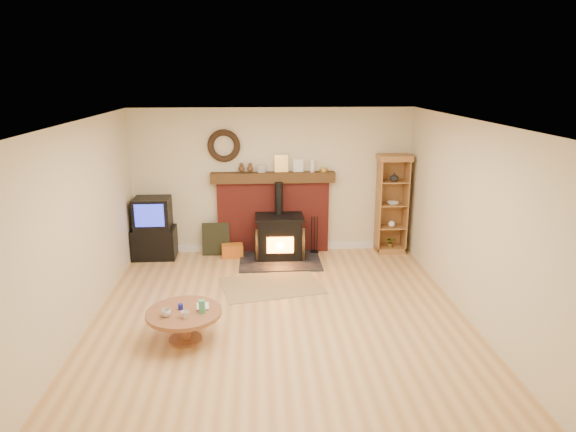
{
  "coord_description": "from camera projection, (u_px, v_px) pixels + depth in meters",
  "views": [
    {
      "loc": [
        -0.27,
        -6.28,
        3.15
      ],
      "look_at": [
        0.17,
        1.0,
        1.13
      ],
      "focal_mm": 32.0,
      "sensor_mm": 36.0,
      "label": 1
    }
  ],
  "objects": [
    {
      "name": "room_shell",
      "position": [
        278.0,
        191.0,
        6.53
      ],
      "size": [
        5.02,
        5.52,
        2.61
      ],
      "color": "beige",
      "rests_on": "ground"
    },
    {
      "name": "coffee_table",
      "position": [
        184.0,
        317.0,
        6.21
      ],
      "size": [
        0.92,
        0.92,
        0.55
      ],
      "color": "brown",
      "rests_on": "ground"
    },
    {
      "name": "curio_cabinet",
      "position": [
        392.0,
        204.0,
        9.24
      ],
      "size": [
        0.58,
        0.42,
        1.79
      ],
      "color": "#976331",
      "rests_on": "ground"
    },
    {
      "name": "wood_stove",
      "position": [
        280.0,
        238.0,
        8.99
      ],
      "size": [
        1.4,
        1.0,
        1.34
      ],
      "color": "black",
      "rests_on": "ground"
    },
    {
      "name": "chimney_breast",
      "position": [
        273.0,
        209.0,
        9.25
      ],
      "size": [
        2.2,
        0.22,
        1.78
      ],
      "color": "maroon",
      "rests_on": "ground"
    },
    {
      "name": "ground",
      "position": [
        280.0,
        317.0,
        6.9
      ],
      "size": [
        5.5,
        5.5,
        0.0
      ],
      "primitive_type": "plane",
      "color": "tan",
      "rests_on": "ground"
    },
    {
      "name": "leaning_painting",
      "position": [
        216.0,
        239.0,
        9.22
      ],
      "size": [
        0.49,
        0.13,
        0.58
      ],
      "primitive_type": "cube",
      "rotation": [
        -0.17,
        0.0,
        0.0
      ],
      "color": "black",
      "rests_on": "ground"
    },
    {
      "name": "area_rug",
      "position": [
        272.0,
        285.0,
        7.92
      ],
      "size": [
        1.67,
        1.31,
        0.01
      ],
      "primitive_type": "cube",
      "rotation": [
        0.0,
        0.0,
        0.21
      ],
      "color": "brown",
      "rests_on": "ground"
    },
    {
      "name": "firelog_box",
      "position": [
        232.0,
        251.0,
        9.14
      ],
      "size": [
        0.39,
        0.27,
        0.23
      ],
      "primitive_type": "cube",
      "rotation": [
        0.0,
        0.0,
        0.1
      ],
      "color": "orange",
      "rests_on": "ground"
    },
    {
      "name": "fire_tools",
      "position": [
        314.0,
        246.0,
        9.31
      ],
      "size": [
        0.16,
        0.16,
        0.7
      ],
      "color": "black",
      "rests_on": "ground"
    },
    {
      "name": "tv_unit",
      "position": [
        154.0,
        229.0,
        9.01
      ],
      "size": [
        0.74,
        0.53,
        1.09
      ],
      "color": "black",
      "rests_on": "ground"
    }
  ]
}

